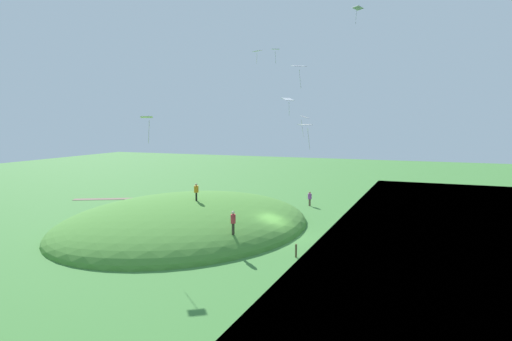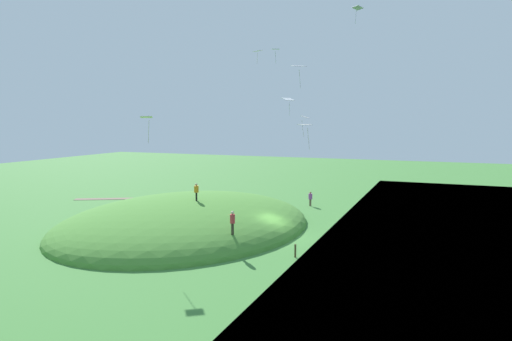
{
  "view_description": "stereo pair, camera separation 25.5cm",
  "coord_description": "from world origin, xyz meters",
  "views": [
    {
      "loc": [
        -12.15,
        35.51,
        9.67
      ],
      "look_at": [
        2.81,
        -1.89,
        5.25
      ],
      "focal_mm": 32.06,
      "sensor_mm": 36.0,
      "label": 1
    },
    {
      "loc": [
        -12.39,
        35.41,
        9.67
      ],
      "look_at": [
        2.81,
        -1.89,
        5.25
      ],
      "focal_mm": 32.06,
      "sensor_mm": 36.0,
      "label": 2
    }
  ],
  "objects": [
    {
      "name": "person_watching_kites",
      "position": [
        1.19,
        -14.29,
        1.02
      ],
      "size": [
        0.62,
        0.62,
        1.64
      ],
      "rotation": [
        0.0,
        0.0,
        5.53
      ],
      "color": "brown",
      "rests_on": "ground_plane"
    },
    {
      "name": "kite_1",
      "position": [
        -6.01,
        -0.78,
        18.16
      ],
      "size": [
        0.97,
        0.97,
        1.28
      ],
      "color": "white"
    },
    {
      "name": "mooring_post",
      "position": [
        -3.07,
        5.15,
        0.48
      ],
      "size": [
        0.14,
        0.14,
        0.95
      ],
      "primitive_type": "cylinder",
      "color": "brown",
      "rests_on": "ground_plane"
    },
    {
      "name": "kite_0",
      "position": [
        -2.17,
        -0.15,
        9.24
      ],
      "size": [
        1.18,
        1.27,
        2.03
      ],
      "color": "white"
    },
    {
      "name": "ground_plane",
      "position": [
        0.0,
        0.0,
        0.0
      ],
      "size": [
        160.0,
        160.0,
        0.0
      ],
      "primitive_type": "plane",
      "color": "#3E7B35"
    },
    {
      "name": "kite_2",
      "position": [
        8.87,
        5.69,
        9.81
      ],
      "size": [
        1.12,
        1.05,
        2.09
      ],
      "color": "silver"
    },
    {
      "name": "kite_5",
      "position": [
        1.85,
        -7.99,
        11.71
      ],
      "size": [
        1.24,
        1.37,
        1.76
      ],
      "color": "white"
    },
    {
      "name": "kite_4",
      "position": [
        1.41,
        -2.95,
        15.79
      ],
      "size": [
        0.86,
        0.75,
        1.26
      ],
      "color": "white"
    },
    {
      "name": "kite_6",
      "position": [
        0.53,
        -9.4,
        9.94
      ],
      "size": [
        1.0,
        1.31,
        2.17
      ],
      "color": "white"
    },
    {
      "name": "kite_7",
      "position": [
        -1.63,
        0.02,
        13.9
      ],
      "size": [
        1.34,
        1.27,
        1.8
      ],
      "color": "white"
    },
    {
      "name": "dirt_path",
      "position": [
        21.96,
        -11.24,
        0.02
      ],
      "size": [
        14.96,
        8.57,
        0.04
      ],
      "primitive_type": "cube",
      "rotation": [
        0.0,
        0.0,
        0.48
      ],
      "color": "#735C4F",
      "rests_on": "ground_plane"
    },
    {
      "name": "person_walking_path",
      "position": [
        7.97,
        -0.28,
        3.44
      ],
      "size": [
        0.52,
        0.52,
        1.58
      ],
      "rotation": [
        0.0,
        0.0,
        5.04
      ],
      "color": "black",
      "rests_on": "grass_hill"
    },
    {
      "name": "kite_3",
      "position": [
        6.19,
        -10.66,
        16.97
      ],
      "size": [
        1.17,
        1.09,
        1.42
      ],
      "color": "white"
    },
    {
      "name": "grass_hill",
      "position": [
        9.34,
        -0.86,
        0.0
      ],
      "size": [
        21.77,
        27.37,
        4.96
      ],
      "primitive_type": "ellipsoid",
      "color": "#45812F",
      "rests_on": "ground_plane"
    },
    {
      "name": "person_on_hilltop",
      "position": [
        1.64,
        5.57,
        2.43
      ],
      "size": [
        0.43,
        0.43,
        1.77
      ],
      "rotation": [
        0.0,
        0.0,
        4.52
      ],
      "color": "#383224",
      "rests_on": "grass_hill"
    }
  ]
}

